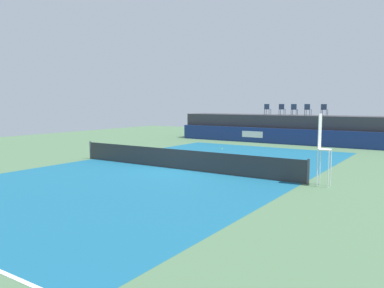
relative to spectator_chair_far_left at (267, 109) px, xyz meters
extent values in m
plane|color=#4C704C|center=(1.76, -12.04, -2.69)|extent=(48.00, 48.00, 0.00)
cube|color=#16597A|center=(1.76, -15.04, -2.69)|extent=(12.00, 22.00, 0.00)
cube|color=navy|center=(1.76, -1.54, -2.09)|extent=(18.00, 0.20, 1.20)
cube|color=white|center=(-0.56, -1.65, -2.03)|extent=(1.80, 0.02, 0.50)
cube|color=#38383D|center=(1.76, 0.26, -1.59)|extent=(18.00, 2.80, 2.20)
cylinder|color=#2D3D56|center=(0.20, 0.28, -0.27)|extent=(0.04, 0.04, 0.44)
cylinder|color=#2D3D56|center=(-0.21, 0.27, -0.27)|extent=(0.04, 0.04, 0.44)
cylinder|color=#2D3D56|center=(0.20, -0.12, -0.27)|extent=(0.04, 0.04, 0.44)
cylinder|color=#2D3D56|center=(-0.20, -0.13, -0.27)|extent=(0.04, 0.04, 0.44)
cube|color=#2D3D56|center=(0.00, 0.08, -0.04)|extent=(0.45, 0.45, 0.03)
cube|color=#2D3D56|center=(0.00, -0.13, 0.19)|extent=(0.44, 0.03, 0.42)
cylinder|color=#2D3D56|center=(1.29, 0.68, -0.27)|extent=(0.04, 0.04, 0.44)
cylinder|color=#2D3D56|center=(0.89, 0.65, -0.27)|extent=(0.04, 0.04, 0.44)
cylinder|color=#2D3D56|center=(1.32, 0.28, -0.27)|extent=(0.04, 0.04, 0.44)
cylinder|color=#2D3D56|center=(0.92, 0.24, -0.27)|extent=(0.04, 0.04, 0.44)
cube|color=#2D3D56|center=(1.11, 0.46, -0.04)|extent=(0.47, 0.47, 0.03)
cube|color=#2D3D56|center=(1.12, 0.25, 0.19)|extent=(0.44, 0.06, 0.42)
cylinder|color=#2D3D56|center=(2.46, 0.24, -0.27)|extent=(0.04, 0.04, 0.44)
cylinder|color=#2D3D56|center=(2.06, 0.21, -0.27)|extent=(0.04, 0.04, 0.44)
cylinder|color=#2D3D56|center=(2.49, -0.16, -0.27)|extent=(0.04, 0.04, 0.44)
cylinder|color=#2D3D56|center=(2.09, -0.19, -0.27)|extent=(0.04, 0.04, 0.44)
cube|color=#2D3D56|center=(2.28, 0.03, -0.04)|extent=(0.47, 0.47, 0.03)
cube|color=#2D3D56|center=(2.29, -0.18, 0.19)|extent=(0.44, 0.06, 0.42)
cylinder|color=#2D3D56|center=(3.50, 0.42, -0.27)|extent=(0.04, 0.04, 0.44)
cylinder|color=#2D3D56|center=(3.10, 0.43, -0.27)|extent=(0.04, 0.04, 0.44)
cylinder|color=#2D3D56|center=(3.49, 0.02, -0.27)|extent=(0.04, 0.04, 0.44)
cylinder|color=#2D3D56|center=(3.09, 0.02, -0.27)|extent=(0.04, 0.04, 0.44)
cube|color=#2D3D56|center=(3.30, 0.22, -0.04)|extent=(0.45, 0.45, 0.03)
cube|color=#2D3D56|center=(3.29, 0.02, 0.19)|extent=(0.44, 0.03, 0.42)
cylinder|color=#2D3D56|center=(4.68, 0.74, -0.27)|extent=(0.04, 0.04, 0.44)
cylinder|color=#2D3D56|center=(4.28, 0.75, -0.27)|extent=(0.04, 0.04, 0.44)
cylinder|color=#2D3D56|center=(4.68, 0.34, -0.27)|extent=(0.04, 0.04, 0.44)
cylinder|color=#2D3D56|center=(4.27, 0.34, -0.27)|extent=(0.04, 0.04, 0.44)
cube|color=#2D3D56|center=(4.48, 0.54, -0.04)|extent=(0.45, 0.45, 0.03)
cube|color=#2D3D56|center=(4.48, 0.33, 0.19)|extent=(0.44, 0.03, 0.42)
cylinder|color=white|center=(8.77, -15.24, -1.99)|extent=(0.04, 0.04, 1.40)
cylinder|color=white|center=(8.76, -14.84, -1.99)|extent=(0.04, 0.04, 1.40)
cylinder|color=white|center=(8.36, -15.25, -1.99)|extent=(0.04, 0.04, 1.40)
cylinder|color=white|center=(8.35, -14.85, -1.99)|extent=(0.04, 0.04, 1.40)
cube|color=white|center=(8.56, -15.04, -1.28)|extent=(0.45, 0.45, 0.03)
cube|color=white|center=(8.35, -15.05, -0.60)|extent=(0.04, 0.44, 1.33)
cube|color=#2D2D2D|center=(1.76, -15.04, -2.22)|extent=(12.40, 0.02, 0.95)
cylinder|color=#4C4C51|center=(-4.44, -15.04, -2.19)|extent=(0.10, 0.10, 1.00)
cylinder|color=#4C4C51|center=(7.96, -15.04, -2.19)|extent=(0.10, 0.10, 1.00)
sphere|color=#D8EA33|center=(-0.38, -6.94, -2.66)|extent=(0.07, 0.07, 0.07)
camera|label=1|loc=(12.27, -29.69, 0.46)|focal=35.51mm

